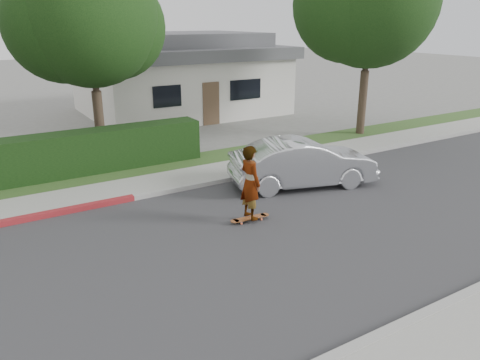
{
  "coord_description": "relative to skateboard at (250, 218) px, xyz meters",
  "views": [
    {
      "loc": [
        -2.97,
        -8.36,
        5.02
      ],
      "look_at": [
        3.09,
        1.54,
        1.0
      ],
      "focal_mm": 35.0,
      "sensor_mm": 36.0,
      "label": 1
    }
  ],
  "objects": [
    {
      "name": "ground",
      "position": [
        -3.09,
        -1.04,
        -0.1
      ],
      "size": [
        120.0,
        120.0,
        0.0
      ],
      "primitive_type": "plane",
      "color": "slate",
      "rests_on": "ground"
    },
    {
      "name": "road",
      "position": [
        -3.09,
        -1.04,
        -0.09
      ],
      "size": [
        60.0,
        8.0,
        0.01
      ],
      "primitive_type": "cube",
      "color": "#2D2D30",
      "rests_on": "ground"
    },
    {
      "name": "curb_far",
      "position": [
        -3.09,
        3.06,
        -0.02
      ],
      "size": [
        60.0,
        0.2,
        0.15
      ],
      "primitive_type": "cube",
      "color": "#9E9E99",
      "rests_on": "ground"
    },
    {
      "name": "sidewalk_far",
      "position": [
        -3.09,
        3.96,
        -0.04
      ],
      "size": [
        60.0,
        1.6,
        0.12
      ],
      "primitive_type": "cube",
      "color": "gray",
      "rests_on": "ground"
    },
    {
      "name": "planting_strip",
      "position": [
        -3.09,
        5.56,
        -0.05
      ],
      "size": [
        60.0,
        1.6,
        0.1
      ],
      "primitive_type": "cube",
      "color": "#2D4C1E",
      "rests_on": "ground"
    },
    {
      "name": "tree_center",
      "position": [
        -1.6,
        8.15,
        4.81
      ],
      "size": [
        5.66,
        4.84,
        7.44
      ],
      "color": "#33261C",
      "rests_on": "ground"
    },
    {
      "name": "tree_right",
      "position": [
        9.4,
        5.65,
        5.53
      ],
      "size": [
        6.32,
        5.6,
        8.56
      ],
      "color": "#33261C",
      "rests_on": "ground"
    },
    {
      "name": "house",
      "position": [
        4.91,
        14.96,
        2.0
      ],
      "size": [
        10.6,
        8.6,
        4.3
      ],
      "color": "beige",
      "rests_on": "ground"
    },
    {
      "name": "skateboard",
      "position": [
        0.0,
        0.0,
        0.0
      ],
      "size": [
        1.12,
        0.29,
        0.1
      ],
      "rotation": [
        0.0,
        0.0,
        -0.06
      ],
      "color": "#E1643D",
      "rests_on": "ground"
    },
    {
      "name": "skateboarder",
      "position": [
        0.0,
        0.0,
        0.98
      ],
      "size": [
        0.48,
        0.72,
        1.93
      ],
      "primitive_type": "imported",
      "rotation": [
        0.0,
        0.0,
        1.6
      ],
      "color": "white",
      "rests_on": "skateboard"
    },
    {
      "name": "car_silver",
      "position": [
        2.91,
        1.48,
        0.65
      ],
      "size": [
        4.8,
        2.8,
        1.5
      ],
      "primitive_type": "imported",
      "rotation": [
        0.0,
        0.0,
        1.28
      ],
      "color": "silver",
      "rests_on": "ground"
    }
  ]
}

